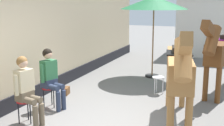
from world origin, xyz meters
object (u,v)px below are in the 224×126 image
at_px(seated_visitor_near, 26,87).
at_px(saddled_horse_near, 179,69).
at_px(saddled_horse_far, 224,51).
at_px(spare_stool_white, 158,79).
at_px(satchel_bag, 66,91).
at_px(cafe_parasol, 154,3).
at_px(seated_visitor_far, 51,75).

height_order(seated_visitor_near, saddled_horse_near, saddled_horse_near).
bearing_deg(seated_visitor_near, saddled_horse_far, 44.93).
bearing_deg(spare_stool_white, saddled_horse_far, 21.48).
bearing_deg(satchel_bag, cafe_parasol, -42.44).
height_order(spare_stool_white, satchel_bag, spare_stool_white).
relative_size(seated_visitor_near, spare_stool_white, 3.02).
bearing_deg(saddled_horse_far, seated_visitor_far, -144.54).
height_order(saddled_horse_far, cafe_parasol, cafe_parasol).
bearing_deg(satchel_bag, seated_visitor_near, 175.92).
bearing_deg(spare_stool_white, satchel_bag, -156.07).
xyz_separation_m(saddled_horse_near, spare_stool_white, (-0.84, 1.93, -0.76)).
height_order(cafe_parasol, spare_stool_white, cafe_parasol).
bearing_deg(satchel_bag, saddled_horse_near, -117.78).
bearing_deg(saddled_horse_near, spare_stool_white, 113.43).
height_order(seated_visitor_near, satchel_bag, seated_visitor_near).
xyz_separation_m(seated_visitor_far, saddled_horse_near, (2.90, 0.05, 0.38)).
relative_size(saddled_horse_near, saddled_horse_far, 1.01).
relative_size(seated_visitor_far, spare_stool_white, 3.02).
relative_size(seated_visitor_near, cafe_parasol, 0.54).
distance_m(saddled_horse_near, satchel_bag, 3.39).
height_order(seated_visitor_near, cafe_parasol, cafe_parasol).
height_order(seated_visitor_far, cafe_parasol, cafe_parasol).
xyz_separation_m(cafe_parasol, satchel_bag, (-1.65, -2.69, -2.26)).
bearing_deg(seated_visitor_near, cafe_parasol, 73.05).
height_order(seated_visitor_far, satchel_bag, seated_visitor_far).
distance_m(spare_stool_white, satchel_bag, 2.47).
height_order(seated_visitor_far, spare_stool_white, seated_visitor_far).
height_order(cafe_parasol, satchel_bag, cafe_parasol).
bearing_deg(seated_visitor_far, spare_stool_white, 43.73).
xyz_separation_m(seated_visitor_far, saddled_horse_far, (3.65, 2.60, 0.38)).
bearing_deg(seated_visitor_far, cafe_parasol, 68.08).
distance_m(saddled_horse_near, spare_stool_white, 2.24).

